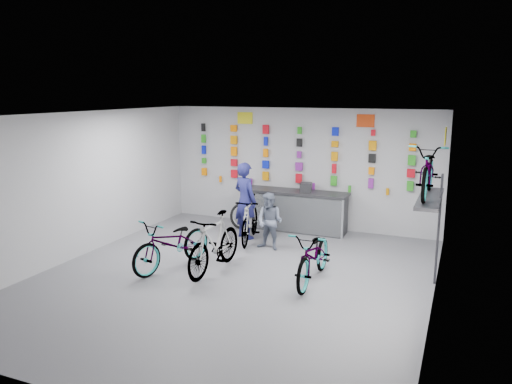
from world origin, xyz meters
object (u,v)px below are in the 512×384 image
at_px(bike_service, 250,219).
at_px(customer, 270,221).
at_px(counter, 293,211).
at_px(bike_center, 214,243).
at_px(bike_right, 314,256).
at_px(bike_left, 173,243).
at_px(clerk, 245,200).

relative_size(bike_service, customer, 1.41).
relative_size(counter, bike_service, 1.53).
distance_m(bike_center, bike_right, 1.92).
bearing_deg(bike_right, counter, 114.17).
xyz_separation_m(bike_center, bike_right, (1.91, 0.23, -0.07)).
xyz_separation_m(counter, bike_right, (1.44, -3.12, 0.01)).
bearing_deg(bike_left, bike_right, 23.21).
distance_m(bike_right, customer, 2.05).
bearing_deg(counter, bike_left, -110.28).
bearing_deg(bike_center, bike_service, 96.83).
bearing_deg(bike_service, counter, 52.36).
bearing_deg(counter, bike_service, -115.23).
distance_m(counter, clerk, 1.41).
relative_size(bike_left, bike_right, 1.03).
xyz_separation_m(bike_left, customer, (1.31, 1.85, 0.12)).
relative_size(bike_left, bike_center, 1.03).
height_order(bike_service, customer, customer).
bearing_deg(bike_left, customer, 69.89).
xyz_separation_m(bike_center, clerk, (-0.37, 2.29, 0.33)).
bearing_deg(clerk, bike_center, 123.08).
height_order(counter, bike_right, counter).
xyz_separation_m(bike_right, clerk, (-2.28, 2.06, 0.40)).
height_order(counter, bike_center, bike_center).
distance_m(counter, bike_right, 3.43).
bearing_deg(customer, clerk, 152.78).
bearing_deg(customer, bike_right, -37.83).
xyz_separation_m(counter, bike_service, (-0.61, -1.30, 0.04)).
bearing_deg(bike_center, customer, 76.83).
distance_m(counter, bike_service, 1.44).
bearing_deg(customer, bike_left, -117.50).
relative_size(counter, bike_left, 1.39).
distance_m(bike_left, bike_center, 0.85).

